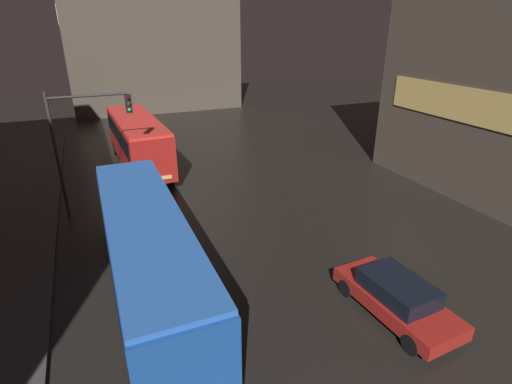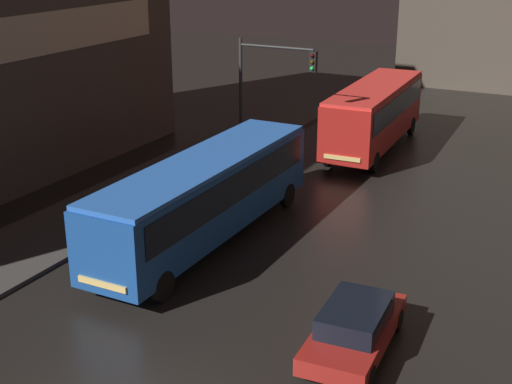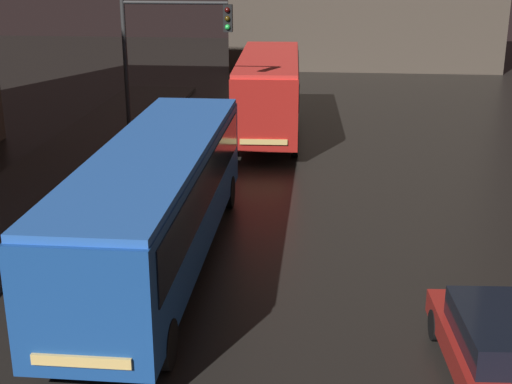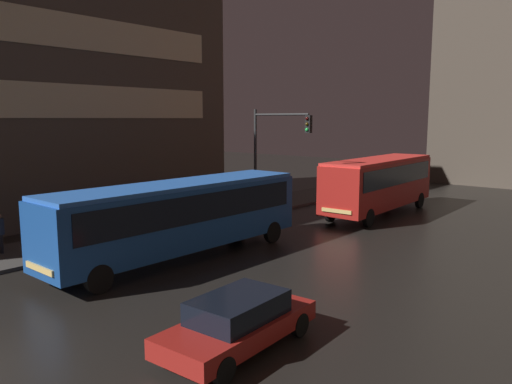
# 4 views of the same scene
# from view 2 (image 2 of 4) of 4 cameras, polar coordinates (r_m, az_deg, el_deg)

# --- Properties ---
(sidewalk_left) EXTENTS (4.00, 48.00, 0.15)m
(sidewalk_left) POSITION_cam_2_polar(r_m,az_deg,el_deg) (29.84, -12.66, -1.54)
(sidewalk_left) COLOR #3D3A38
(sidewalk_left) RESTS_ON ground
(bus_near) EXTENTS (2.61, 12.03, 3.19)m
(bus_near) POSITION_cam_2_polar(r_m,az_deg,el_deg) (25.96, -4.05, 0.09)
(bus_near) COLOR #194793
(bus_near) RESTS_ON ground
(bus_far) EXTENTS (3.00, 10.45, 3.40)m
(bus_far) POSITION_cam_2_polar(r_m,az_deg,el_deg) (37.83, 9.46, 6.47)
(bus_far) COLOR #AD1E19
(bus_far) RESTS_ON ground
(car_taxi) EXTENTS (2.12, 4.59, 1.38)m
(car_taxi) POSITION_cam_2_polar(r_m,az_deg,el_deg) (19.91, 7.89, -10.64)
(car_taxi) COLOR maroon
(car_taxi) RESTS_ON ground
(traffic_light_main) EXTENTS (3.85, 0.35, 6.30)m
(traffic_light_main) POSITION_cam_2_polar(r_m,az_deg,el_deg) (32.86, 0.82, 8.65)
(traffic_light_main) COLOR #2D2D2D
(traffic_light_main) RESTS_ON ground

